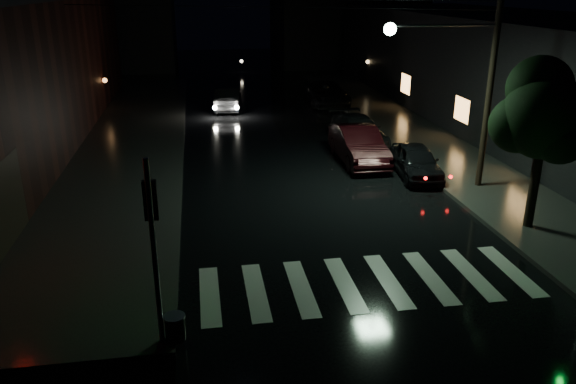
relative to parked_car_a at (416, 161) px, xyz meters
name	(u,v)px	position (x,y,z in m)	size (l,w,h in m)	color
ground	(258,302)	(-7.60, -8.79, -0.67)	(120.00, 120.00, 0.00)	black
sidewalk_left	(119,154)	(-12.60, 5.21, -0.59)	(6.00, 44.00, 0.15)	#282826
sidewalk_right	(422,140)	(2.40, 5.21, -0.59)	(4.00, 44.00, 0.15)	#282826
building_right	(515,69)	(9.40, 9.21, 2.33)	(10.00, 40.00, 6.00)	black
building_far_left	(99,25)	(-17.60, 36.21, 3.33)	(14.00, 10.00, 8.00)	black
building_far_right	(345,28)	(6.40, 36.21, 2.83)	(14.00, 10.00, 7.00)	black
crosswalk	(367,282)	(-4.60, -8.29, -0.66)	(9.00, 3.00, 0.01)	beige
signal_pole_corner	(165,283)	(-9.74, -10.25, 0.87)	(0.68, 0.61, 4.20)	slate
street_tree	(543,116)	(1.63, -5.65, 3.07)	(3.10, 2.90, 5.40)	black
utility_pole	(475,71)	(1.23, -1.79, 3.93)	(4.92, 0.44, 8.00)	black
parked_car_a	(416,161)	(0.00, 0.00, 0.00)	(1.58, 3.93, 1.34)	black
parked_car_b	(358,145)	(-1.80, 2.37, 0.13)	(1.70, 4.88, 1.61)	black
parked_car_c	(358,131)	(-0.98, 5.24, 0.04)	(1.98, 4.86, 1.41)	black
parked_car_d	(327,94)	(-0.25, 15.28, 0.08)	(2.47, 5.37, 1.49)	black
oncoming_car	(228,99)	(-6.88, 14.76, 0.05)	(1.51, 4.34, 1.43)	black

